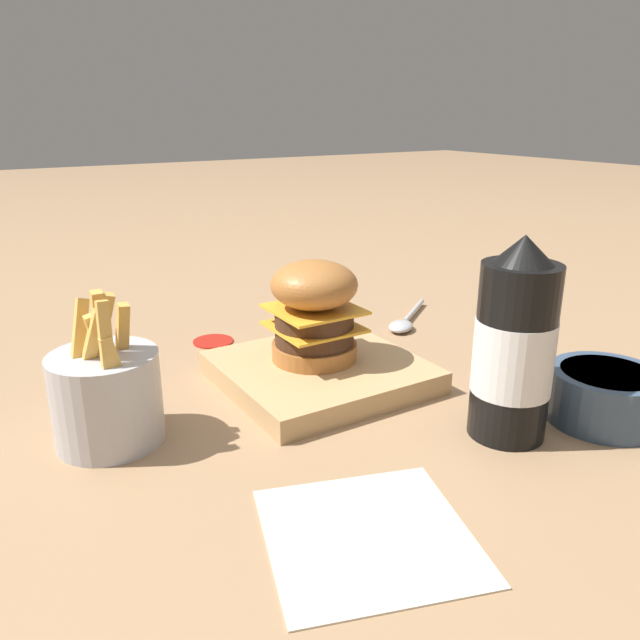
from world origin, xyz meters
The scene contains 9 objects.
ground_plane centered at (0.00, 0.00, 0.00)m, with size 6.00×6.00×0.00m, color #9E7A56.
serving_board centered at (-0.03, 0.03, 0.01)m, with size 0.21×0.20×0.03m.
burger centered at (-0.03, 0.02, 0.08)m, with size 0.10×0.10×0.11m.
ketchup_bottle centered at (-0.12, 0.22, 0.09)m, with size 0.07×0.07×0.19m.
fries_basket centered at (0.21, 0.04, 0.05)m, with size 0.10×0.10×0.15m.
side_bowl centered at (-0.22, 0.26, 0.03)m, with size 0.11×0.11×0.05m.
spoon centered at (-0.23, -0.07, 0.01)m, with size 0.14×0.11×0.01m.
ketchup_puddle centered at (0.02, -0.15, 0.00)m, with size 0.05×0.05×0.00m.
parchment_square centered at (0.08, 0.28, 0.00)m, with size 0.19×0.19×0.00m.
Camera 1 is at (0.31, 0.59, 0.30)m, focal length 35.00 mm.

